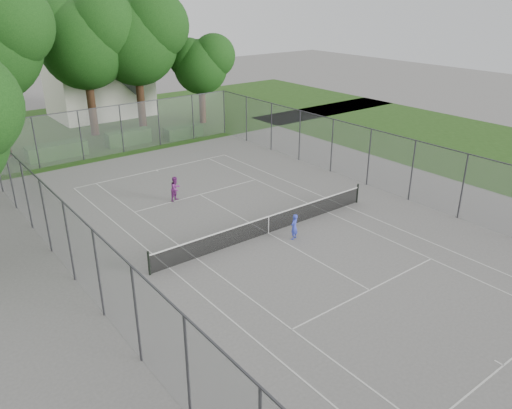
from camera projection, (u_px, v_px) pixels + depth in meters
ground at (268, 233)px, 24.47m from camera, size 120.00×120.00×0.00m
grass_far at (81, 128)px, 43.41m from camera, size 60.00×20.00×0.00m
grass_right at (500, 152)px, 36.82m from camera, size 16.00×40.00×0.00m
court_markings at (268, 233)px, 24.47m from camera, size 11.03×23.83×0.01m
tennis_net at (269, 224)px, 24.27m from camera, size 12.87×0.10×1.10m
perimeter_fence at (269, 199)px, 23.76m from camera, size 18.08×34.08×3.52m
tree_far_midleft at (85, 38)px, 38.33m from camera, size 7.75×7.08×11.14m
tree_far_midright at (137, 36)px, 39.96m from camera, size 7.76×7.09×11.16m
tree_far_right at (202, 62)px, 43.11m from camera, size 5.36×4.90×7.71m
hedge_left at (57, 151)px, 35.45m from camera, size 4.11×1.23×1.03m
hedge_mid at (128, 137)px, 38.53m from camera, size 3.47×0.99×1.09m
hedge_right at (183, 132)px, 40.35m from camera, size 3.11×1.14×0.93m
house at (97, 69)px, 46.27m from camera, size 8.54×6.62×10.63m
girl_player at (294, 227)px, 23.68m from camera, size 0.54×0.44×1.28m
woman_player at (176, 189)px, 28.06m from camera, size 0.84×0.76×1.42m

